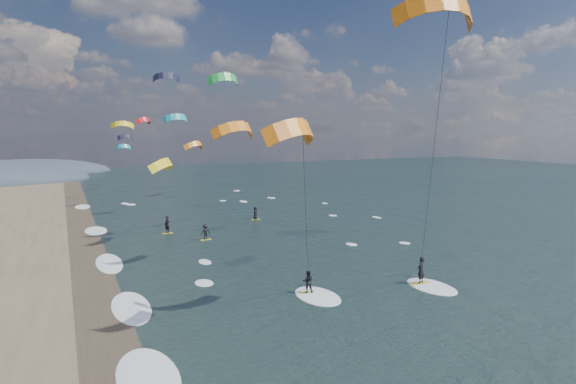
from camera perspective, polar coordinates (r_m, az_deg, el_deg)
name	(u,v)px	position (r m, az deg, el deg)	size (l,w,h in m)	color
wet_sand_strip	(109,345)	(27.13, -20.48, -16.67)	(3.00, 240.00, 0.00)	#382D23
kitesurfer_near_a	(445,65)	(28.53, 18.10, 14.08)	(8.03, 8.64, 18.30)	gold
kitesurfer_near_b	(307,193)	(26.53, 2.30, -0.08)	(6.90, 8.74, 12.19)	gold
far_kitesurfers	(212,224)	(52.11, -9.03, -3.75)	(12.33, 8.72, 1.84)	gold
bg_kite_field	(164,124)	(68.86, -14.48, 7.76)	(15.24, 71.38, 11.37)	green
shoreline_surf	(123,310)	(31.62, -19.02, -13.09)	(2.40, 79.40, 0.11)	white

